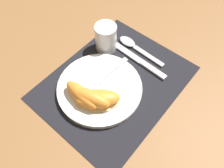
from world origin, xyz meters
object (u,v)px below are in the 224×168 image
at_px(knife, 137,59).
at_px(citrus_wedge_0, 82,95).
at_px(fork, 101,78).
at_px(plate, 100,88).
at_px(spoon, 133,45).
at_px(citrus_wedge_1, 89,98).
at_px(citrus_wedge_2, 98,99).
at_px(juice_glass, 106,39).

distance_m(knife, citrus_wedge_0, 0.21).
bearing_deg(fork, plate, -146.24).
height_order(plate, knife, plate).
height_order(plate, spoon, plate).
distance_m(spoon, citrus_wedge_0, 0.25).
xyz_separation_m(citrus_wedge_1, citrus_wedge_2, (0.01, -0.02, -0.00)).
bearing_deg(juice_glass, citrus_wedge_1, -150.71).
bearing_deg(spoon, citrus_wedge_1, -170.58).
relative_size(juice_glass, citrus_wedge_0, 0.74).
height_order(spoon, citrus_wedge_1, citrus_wedge_1).
relative_size(juice_glass, citrus_wedge_1, 0.72).
relative_size(knife, citrus_wedge_1, 1.83).
bearing_deg(citrus_wedge_2, knife, 3.99).
bearing_deg(plate, fork, 33.76).
bearing_deg(citrus_wedge_1, fork, 19.74).
height_order(plate, citrus_wedge_2, citrus_wedge_2).
bearing_deg(citrus_wedge_2, citrus_wedge_0, 116.82).
bearing_deg(spoon, citrus_wedge_0, -175.49).
height_order(citrus_wedge_0, citrus_wedge_1, citrus_wedge_1).
xyz_separation_m(juice_glass, citrus_wedge_0, (-0.19, -0.08, -0.00)).
bearing_deg(citrus_wedge_0, spoon, 4.51).
xyz_separation_m(citrus_wedge_0, citrus_wedge_1, (0.01, -0.02, 0.00)).
height_order(spoon, citrus_wedge_0, citrus_wedge_0).
bearing_deg(juice_glass, citrus_wedge_2, -144.71).
bearing_deg(spoon, fork, -175.19).
relative_size(citrus_wedge_0, citrus_wedge_1, 0.97).
xyz_separation_m(fork, citrus_wedge_2, (-0.06, -0.04, 0.01)).
distance_m(knife, citrus_wedge_2, 0.19).
relative_size(fork, citrus_wedge_1, 1.48).
distance_m(juice_glass, citrus_wedge_0, 0.20).
relative_size(spoon, citrus_wedge_1, 1.43).
distance_m(knife, citrus_wedge_1, 0.21).
bearing_deg(fork, citrus_wedge_2, -143.69).
relative_size(plate, citrus_wedge_1, 1.95).
relative_size(knife, citrus_wedge_0, 1.89).
distance_m(juice_glass, citrus_wedge_2, 0.21).
xyz_separation_m(spoon, citrus_wedge_2, (-0.23, -0.06, 0.03)).
bearing_deg(citrus_wedge_0, citrus_wedge_1, -68.84).
xyz_separation_m(plate, citrus_wedge_1, (-0.05, -0.01, 0.03)).
distance_m(plate, spoon, 0.19).
xyz_separation_m(knife, citrus_wedge_1, (-0.20, 0.00, 0.03)).
bearing_deg(juice_glass, spoon, -46.08).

